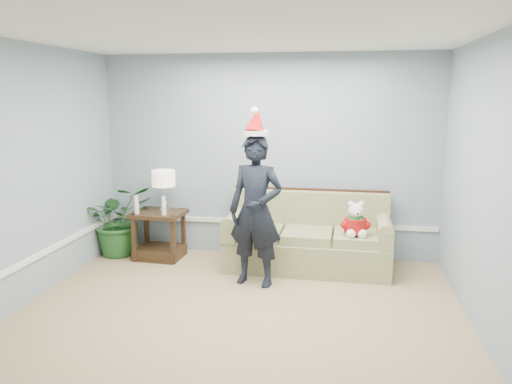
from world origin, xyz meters
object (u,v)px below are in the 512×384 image
(sofa, at_px, (308,241))
(teddy_bear, at_px, (355,223))
(table_lamp, at_px, (164,180))
(houseplant, at_px, (119,220))
(man, at_px, (256,211))
(side_table, at_px, (160,240))

(sofa, bearing_deg, teddy_bear, -21.88)
(teddy_bear, bearing_deg, table_lamp, 164.82)
(sofa, distance_m, teddy_bear, 0.70)
(teddy_bear, bearing_deg, houseplant, 166.13)
(table_lamp, relative_size, man, 0.32)
(table_lamp, xyz_separation_m, houseplant, (-0.66, 0.01, -0.57))
(houseplant, bearing_deg, man, -20.63)
(man, relative_size, teddy_bear, 4.02)
(side_table, bearing_deg, teddy_bear, -5.43)
(side_table, xyz_separation_m, man, (1.44, -0.71, 0.62))
(sofa, height_order, houseplant, houseplant)
(houseplant, relative_size, man, 0.56)
(table_lamp, relative_size, houseplant, 0.57)
(table_lamp, height_order, man, man)
(side_table, bearing_deg, houseplant, 174.40)
(side_table, relative_size, man, 0.40)
(table_lamp, xyz_separation_m, man, (1.37, -0.76, -0.19))
(side_table, relative_size, teddy_bear, 1.61)
(side_table, relative_size, table_lamp, 1.26)
(sofa, height_order, man, man)
(houseplant, xyz_separation_m, teddy_bear, (3.16, -0.30, 0.17))
(sofa, xyz_separation_m, table_lamp, (-1.92, 0.05, 0.72))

